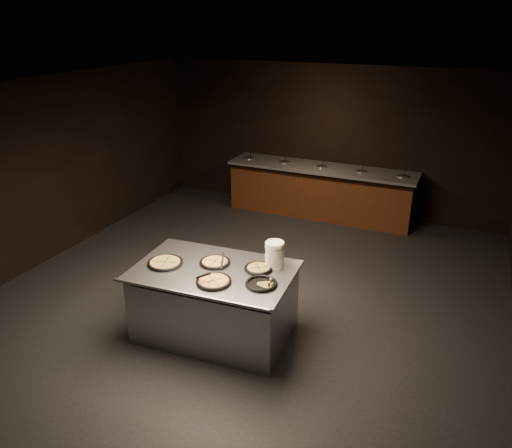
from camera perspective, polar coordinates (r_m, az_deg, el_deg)
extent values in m
cube|color=black|center=(7.20, -1.34, -8.62)|extent=(7.00, 8.00, 0.01)
cube|color=black|center=(6.20, -1.59, 14.96)|extent=(7.00, 8.00, 0.01)
cube|color=black|center=(10.17, 8.35, 9.54)|extent=(7.00, 0.01, 2.90)
cube|color=black|center=(8.59, -23.20, 5.43)|extent=(0.01, 8.00, 2.90)
cube|color=#552F14|center=(10.06, 7.34, 3.37)|extent=(3.60, 0.75, 0.85)
cube|color=slate|center=(9.89, 7.50, 6.35)|extent=(3.70, 0.83, 0.05)
cube|color=#331C0B|center=(10.20, 7.23, 1.31)|extent=(3.60, 0.69, 0.08)
cylinder|color=silver|center=(10.41, -0.74, 7.42)|extent=(0.22, 0.22, 0.08)
cylinder|color=#538033|center=(10.41, -0.74, 7.55)|extent=(0.19, 0.19, 0.02)
cylinder|color=black|center=(10.36, -0.64, 7.96)|extent=(0.04, 0.10, 0.19)
cylinder|color=silver|center=(10.13, 3.28, 6.93)|extent=(0.22, 0.22, 0.08)
cylinder|color=#538033|center=(10.12, 3.28, 7.07)|extent=(0.19, 0.19, 0.02)
cylinder|color=black|center=(10.07, 3.41, 7.48)|extent=(0.04, 0.10, 0.19)
cylinder|color=silver|center=(9.89, 7.50, 6.38)|extent=(0.22, 0.22, 0.08)
cylinder|color=#538033|center=(9.89, 7.50, 6.52)|extent=(0.19, 0.19, 0.02)
cylinder|color=black|center=(9.84, 7.66, 6.94)|extent=(0.04, 0.10, 0.19)
cylinder|color=silver|center=(9.72, 11.89, 5.77)|extent=(0.22, 0.22, 0.08)
cylinder|color=#538033|center=(9.71, 11.90, 5.92)|extent=(0.19, 0.19, 0.02)
cylinder|color=black|center=(9.66, 12.09, 6.34)|extent=(0.04, 0.10, 0.19)
cylinder|color=silver|center=(9.60, 16.41, 5.11)|extent=(0.22, 0.22, 0.08)
cylinder|color=#538033|center=(9.59, 16.42, 5.25)|extent=(0.19, 0.19, 0.02)
cylinder|color=black|center=(9.54, 16.64, 5.68)|extent=(0.04, 0.10, 0.19)
cube|color=silver|center=(6.31, -4.72, -9.22)|extent=(1.90, 1.24, 0.83)
cube|color=silver|center=(6.07, -4.86, -5.34)|extent=(1.99, 1.32, 0.04)
cylinder|color=silver|center=(5.62, -7.81, -7.96)|extent=(1.92, 0.16, 0.04)
cylinder|color=white|center=(6.04, 2.15, -3.49)|extent=(0.23, 0.23, 0.32)
cylinder|color=black|center=(6.26, -10.33, -4.47)|extent=(0.41, 0.41, 0.01)
torus|color=black|center=(6.25, -10.34, -4.34)|extent=(0.44, 0.44, 0.04)
torus|color=#B0592D|center=(6.25, -10.34, -4.33)|extent=(0.38, 0.38, 0.03)
cylinder|color=#AB8844|center=(6.25, -10.34, -4.34)|extent=(0.33, 0.33, 0.02)
cube|color=black|center=(6.24, -10.35, -4.27)|extent=(0.09, 0.32, 0.00)
cube|color=black|center=(6.24, -10.35, -4.27)|extent=(0.32, 0.09, 0.00)
cylinder|color=black|center=(6.19, -4.72, -4.47)|extent=(0.36, 0.36, 0.01)
torus|color=black|center=(6.18, -4.73, -4.34)|extent=(0.38, 0.38, 0.04)
torus|color=#B0592D|center=(6.18, -4.73, -4.32)|extent=(0.32, 0.32, 0.03)
cylinder|color=#EBB455|center=(6.18, -4.73, -4.34)|extent=(0.28, 0.28, 0.02)
cube|color=black|center=(6.18, -4.73, -4.26)|extent=(0.02, 0.28, 0.00)
cube|color=black|center=(6.18, -4.73, -4.26)|extent=(0.28, 0.02, 0.00)
cylinder|color=black|center=(6.03, 0.28, -5.19)|extent=(0.32, 0.32, 0.01)
torus|color=black|center=(6.02, 0.28, -5.05)|extent=(0.34, 0.34, 0.04)
torus|color=#B0592D|center=(6.02, 0.28, -5.04)|extent=(0.28, 0.28, 0.03)
cylinder|color=#AB8844|center=(6.02, 0.28, -5.05)|extent=(0.24, 0.24, 0.02)
cube|color=black|center=(6.01, 0.28, -4.98)|extent=(0.15, 0.19, 0.00)
cube|color=black|center=(6.01, 0.28, -4.98)|extent=(0.19, 0.15, 0.00)
cylinder|color=black|center=(5.77, -4.84, -6.65)|extent=(0.39, 0.39, 0.01)
torus|color=black|center=(5.76, -4.85, -6.51)|extent=(0.41, 0.41, 0.04)
torus|color=#B0592D|center=(5.76, -4.85, -6.50)|extent=(0.35, 0.35, 0.03)
cylinder|color=#EBB455|center=(5.76, -4.85, -6.51)|extent=(0.31, 0.31, 0.02)
cube|color=black|center=(5.76, -4.85, -6.43)|extent=(0.19, 0.25, 0.00)
cube|color=black|center=(5.76, -4.85, -6.43)|extent=(0.25, 0.19, 0.00)
cylinder|color=black|center=(5.70, 0.62, -6.92)|extent=(0.35, 0.35, 0.01)
torus|color=black|center=(5.70, 0.62, -6.78)|extent=(0.37, 0.37, 0.04)
cube|color=silver|center=(6.22, -3.83, -4.13)|extent=(0.13, 0.14, 0.00)
cylinder|color=black|center=(6.04, -3.87, -4.15)|extent=(0.09, 0.20, 0.14)
cylinder|color=silver|center=(6.13, -3.85, -4.23)|extent=(0.05, 0.10, 0.09)
cube|color=silver|center=(5.68, -4.62, -6.98)|extent=(0.12, 0.10, 0.00)
cylinder|color=black|center=(5.72, -6.03, -5.90)|extent=(0.21, 0.04, 0.12)
cylinder|color=silver|center=(5.70, -5.32, -6.54)|extent=(0.11, 0.02, 0.08)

